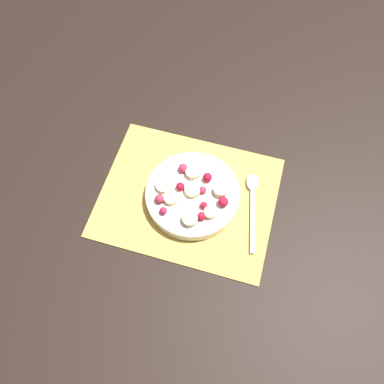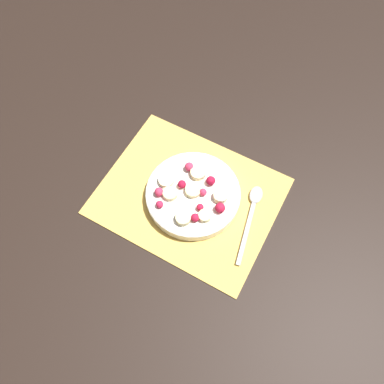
# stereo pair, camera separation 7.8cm
# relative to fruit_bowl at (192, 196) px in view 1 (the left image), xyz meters

# --- Properties ---
(ground_plane) EXTENTS (3.00, 3.00, 0.00)m
(ground_plane) POSITION_rel_fruit_bowl_xyz_m (-0.01, 0.01, -0.02)
(ground_plane) COLOR black
(placemat) EXTENTS (0.38, 0.30, 0.01)m
(placemat) POSITION_rel_fruit_bowl_xyz_m (-0.01, 0.01, -0.02)
(placemat) COLOR #E0B251
(placemat) RESTS_ON ground_plane
(fruit_bowl) EXTENTS (0.20, 0.20, 0.05)m
(fruit_bowl) POSITION_rel_fruit_bowl_xyz_m (0.00, 0.00, 0.00)
(fruit_bowl) COLOR white
(fruit_bowl) RESTS_ON placemat
(spoon) EXTENTS (0.06, 0.18, 0.01)m
(spoon) POSITION_rel_fruit_bowl_xyz_m (0.12, 0.04, -0.01)
(spoon) COLOR #B2B2B7
(spoon) RESTS_ON placemat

